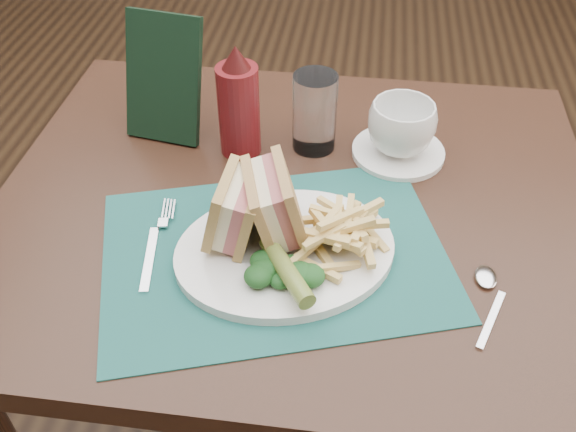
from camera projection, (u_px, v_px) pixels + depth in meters
The scene contains 16 objects.
floor at pixel (314, 286), 1.83m from camera, with size 7.00×7.00×0.00m, color black.
table_main at pixel (293, 349), 1.21m from camera, with size 0.90×0.75×0.75m, color black, non-canonical shape.
placemat at pixel (275, 254), 0.88m from camera, with size 0.46×0.33×0.00m, color #19514C.
plate at pixel (285, 251), 0.87m from camera, with size 0.30×0.24×0.01m, color white, non-canonical shape.
sandwich_half_a at pixel (221, 206), 0.85m from camera, with size 0.06×0.10×0.09m, color tan, non-canonical shape.
sandwich_half_b at pixel (259, 205), 0.84m from camera, with size 0.06×0.11×0.10m, color tan, non-canonical shape.
kale_garnish at pixel (287, 271), 0.81m from camera, with size 0.11×0.08×0.03m, color #143818, non-canonical shape.
pickle_spear at pixel (287, 270), 0.80m from camera, with size 0.02×0.02×0.12m, color olive.
fries_pile at pixel (338, 228), 0.85m from camera, with size 0.18×0.20×0.06m, color #E2C271, non-canonical shape.
fork at pixel (155, 241), 0.88m from camera, with size 0.03×0.17×0.01m, color silver, non-canonical shape.
spoon at pixel (490, 302), 0.81m from camera, with size 0.03×0.15×0.01m, color silver, non-canonical shape.
saucer at pixel (398, 152), 1.04m from camera, with size 0.15×0.15×0.01m, color white.
coffee_cup at pixel (401, 128), 1.01m from camera, with size 0.11×0.11×0.08m, color white.
drinking_glass at pixel (315, 112), 1.02m from camera, with size 0.07×0.07×0.13m, color white.
ketchup_bottle at pixel (238, 101), 0.99m from camera, with size 0.07×0.07×0.19m, color #570F12, non-canonical shape.
check_presenter at pixel (163, 78), 1.03m from camera, with size 0.13×0.01×0.21m, color black.
Camera 1 is at (0.09, -1.23, 1.37)m, focal length 40.00 mm.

